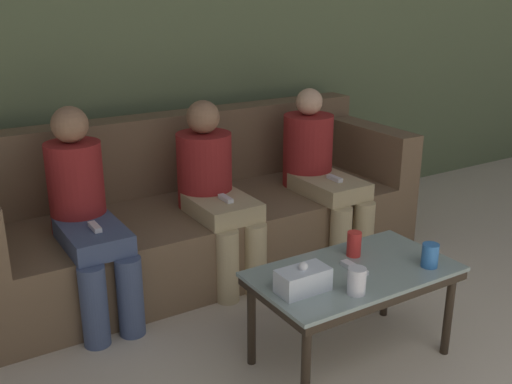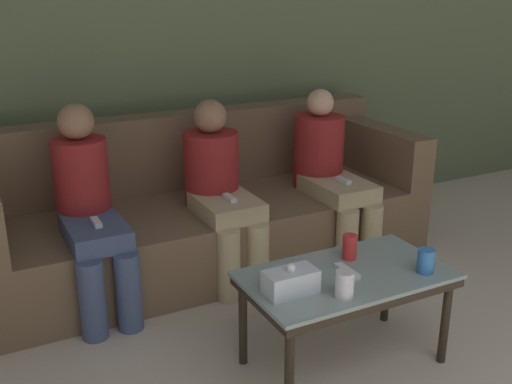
% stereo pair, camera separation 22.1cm
% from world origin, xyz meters
% --- Properties ---
extents(wall_back, '(12.00, 0.06, 2.60)m').
position_xyz_m(wall_back, '(0.00, 4.15, 1.30)').
color(wall_back, '#60704C').
rests_on(wall_back, ground_plane).
extents(couch, '(2.72, 0.94, 0.90)m').
position_xyz_m(couch, '(0.00, 3.62, 0.32)').
color(couch, brown).
rests_on(couch, ground_plane).
extents(coffee_table, '(0.92, 0.52, 0.46)m').
position_xyz_m(coffee_table, '(0.13, 2.30, 0.41)').
color(coffee_table, '#8C9E99').
rests_on(coffee_table, ground_plane).
extents(cup_near_left, '(0.08, 0.08, 0.11)m').
position_xyz_m(cup_near_left, '(0.44, 2.15, 0.51)').
color(cup_near_left, '#3372BF').
rests_on(cup_near_left, coffee_table).
extents(cup_near_right, '(0.08, 0.08, 0.11)m').
position_xyz_m(cup_near_right, '(-0.01, 2.13, 0.52)').
color(cup_near_right, silver).
rests_on(cup_near_right, coffee_table).
extents(cup_far_center, '(0.07, 0.07, 0.12)m').
position_xyz_m(cup_far_center, '(0.23, 2.42, 0.52)').
color(cup_far_center, red).
rests_on(cup_far_center, coffee_table).
extents(tissue_box, '(0.22, 0.12, 0.13)m').
position_xyz_m(tissue_box, '(-0.18, 2.27, 0.51)').
color(tissue_box, silver).
rests_on(tissue_box, coffee_table).
extents(game_remote, '(0.04, 0.15, 0.02)m').
position_xyz_m(game_remote, '(0.13, 2.30, 0.47)').
color(game_remote, white).
rests_on(game_remote, coffee_table).
extents(seated_person_left_end, '(0.31, 0.67, 1.09)m').
position_xyz_m(seated_person_left_end, '(-0.75, 3.37, 0.57)').
color(seated_person_left_end, '#47567A').
rests_on(seated_person_left_end, ground_plane).
extents(seated_person_mid_left, '(0.32, 0.65, 1.05)m').
position_xyz_m(seated_person_mid_left, '(0.00, 3.39, 0.56)').
color(seated_person_mid_left, tan).
rests_on(seated_person_mid_left, ground_plane).
extents(seated_person_mid_right, '(0.32, 0.70, 1.05)m').
position_xyz_m(seated_person_mid_right, '(0.75, 3.38, 0.56)').
color(seated_person_mid_right, tan).
rests_on(seated_person_mid_right, ground_plane).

